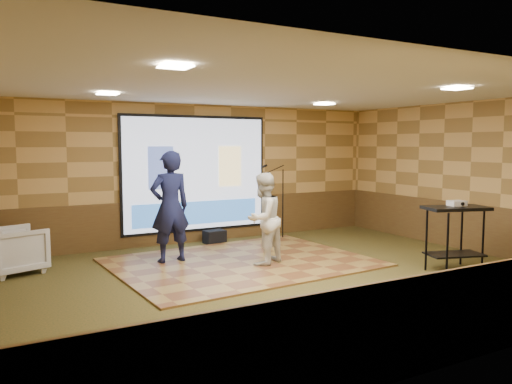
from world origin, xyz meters
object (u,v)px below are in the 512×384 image
projector_screen (196,175)px  banquet_chair (15,250)px  projector (457,203)px  player_left (170,207)px  player_right (263,219)px  dance_floor (241,262)px  mic_stand (281,217)px  duffel_bag (215,237)px  av_table (455,224)px

projector_screen → banquet_chair: projector_screen is taller
projector_screen → projector: (3.01, -4.35, -0.34)m
player_left → projector: (4.17, -2.73, 0.11)m
player_left → player_right: (1.38, -0.95, -0.19)m
dance_floor → projector: bearing=-35.1°
mic_stand → duffel_bag: 1.58m
projector → duffel_bag: size_ratio=0.59×
projector_screen → banquet_chair: size_ratio=3.87×
player_right → av_table: size_ratio=1.47×
projector_screen → player_right: projector_screen is taller
projector_screen → dance_floor: size_ratio=0.75×
av_table → projector: projector is taller
banquet_chair → duffel_bag: size_ratio=1.91×
player_left → projector: size_ratio=7.52×
projector_screen → duffel_bag: projector_screen is taller
player_left → duffel_bag: bearing=-140.5°
player_left → projector: player_left is taller
player_left → banquet_chair: (-2.49, 0.56, -0.64)m
player_left → banquet_chair: bearing=-15.1°
av_table → mic_stand: mic_stand is taller
projector_screen → player_right: (0.22, -2.57, -0.64)m
player_left → player_right: size_ratio=1.24×
projector_screen → av_table: size_ratio=3.03×
projector → duffel_bag: (-2.73, 4.03, -1.00)m
mic_stand → player_right: bearing=-146.4°
dance_floor → mic_stand: size_ratio=2.59×
dance_floor → player_right: 0.93m
duffel_bag → dance_floor: bearing=-99.4°
banquet_chair → projector_screen: bearing=-91.9°
player_right → duffel_bag: bearing=-116.5°
dance_floor → player_right: bearing=-53.5°
av_table → mic_stand: (-1.13, 3.82, -0.30)m
mic_stand → duffel_bag: mic_stand is taller
duffel_bag → projector_screen: bearing=131.0°
dance_floor → duffel_bag: bearing=80.6°
projector_screen → projector: 5.30m
player_right → player_left: bearing=-59.6°
player_right → duffel_bag: 2.35m
dance_floor → av_table: 3.76m
dance_floor → projector: projector is taller
dance_floor → projector: 3.88m
player_left → banquet_chair: size_ratio=2.33×
dance_floor → player_left: (-1.13, 0.60, 1.01)m
duffel_bag → av_table: bearing=-57.1°
dance_floor → player_left: bearing=151.9°
player_left → banquet_chair: 2.63m
player_left → projector: bearing=144.2°
projector_screen → duffel_bag: size_ratio=7.39×
duffel_bag → player_right: bearing=-91.4°
projector_screen → player_right: 2.65m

